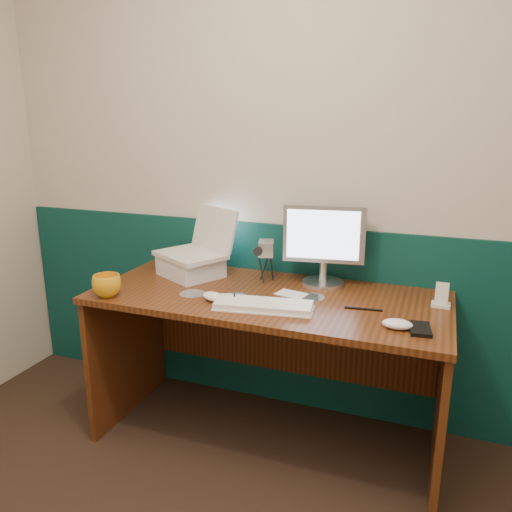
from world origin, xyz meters
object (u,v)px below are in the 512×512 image
at_px(desk, 267,369).
at_px(mug, 107,286).
at_px(monitor, 324,246).
at_px(keyboard, 264,306).
at_px(camcorder, 266,261).
at_px(laptop, 189,230).

height_order(desk, mug, mug).
bearing_deg(desk, monitor, 48.44).
distance_m(desk, keyboard, 0.43).
bearing_deg(camcorder, mug, -159.01).
relative_size(laptop, keyboard, 0.81).
distance_m(laptop, mug, 0.49).
height_order(laptop, mug, laptop).
bearing_deg(mug, laptop, 63.02).
bearing_deg(desk, camcorder, 111.73).
height_order(desk, laptop, laptop).
bearing_deg(monitor, mug, -158.51).
distance_m(mug, camcorder, 0.75).
bearing_deg(monitor, desk, -140.20).
distance_m(monitor, mug, 1.01).
bearing_deg(mug, camcorder, 37.61).
relative_size(laptop, camcorder, 1.64).
xyz_separation_m(laptop, keyboard, (0.50, -0.30, -0.22)).
height_order(laptop, keyboard, laptop).
height_order(monitor, keyboard, monitor).
bearing_deg(camcorder, keyboard, -88.65).
xyz_separation_m(laptop, monitor, (0.66, 0.10, -0.05)).
xyz_separation_m(desk, laptop, (-0.46, 0.13, 0.61)).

